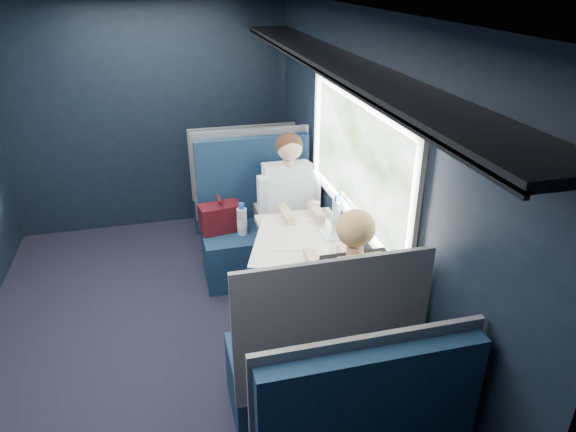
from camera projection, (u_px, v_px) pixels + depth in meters
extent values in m
cube|color=black|center=(170.00, 345.00, 3.80)|extent=(2.80, 4.20, 0.01)
cube|color=black|center=(363.00, 182.00, 3.62)|extent=(0.10, 4.20, 2.30)
cube|color=black|center=(149.00, 117.00, 5.17)|extent=(2.80, 0.10, 2.30)
cube|color=silver|center=(127.00, 1.00, 2.77)|extent=(2.80, 4.20, 0.10)
cube|color=beige|center=(359.00, 99.00, 3.34)|extent=(0.03, 1.84, 0.07)
cube|color=beige|center=(352.00, 216.00, 3.71)|extent=(0.03, 1.84, 0.07)
cube|color=beige|center=(414.00, 214.00, 2.75)|extent=(0.03, 0.07, 0.78)
cube|color=beige|center=(317.00, 126.00, 4.30)|extent=(0.03, 0.07, 0.78)
cube|color=black|center=(338.00, 62.00, 3.20)|extent=(0.36, 4.10, 0.04)
cube|color=black|center=(311.00, 67.00, 3.17)|extent=(0.02, 4.10, 0.03)
cube|color=red|center=(361.00, 76.00, 3.28)|extent=(0.01, 0.10, 0.12)
cylinder|color=#54565E|center=(285.00, 288.00, 3.84)|extent=(0.08, 0.08, 0.70)
cube|color=silver|center=(309.00, 242.00, 3.72)|extent=(0.62, 1.00, 0.04)
cube|color=#0C1D35|center=(261.00, 253.00, 4.57)|extent=(1.00, 0.50, 0.45)
cube|color=#0C1D35|center=(253.00, 178.00, 4.57)|extent=(1.00, 0.10, 0.75)
cube|color=#54565E|center=(252.00, 173.00, 4.60)|extent=(1.04, 0.03, 0.82)
cube|color=#54565E|center=(261.00, 222.00, 4.38)|extent=(0.06, 0.40, 0.20)
cube|color=#470F16|center=(220.00, 218.00, 4.41)|extent=(0.37, 0.24, 0.25)
cylinder|color=#470F16|center=(219.00, 199.00, 4.34)|extent=(0.05, 0.15, 0.03)
cylinder|color=silver|center=(242.00, 221.00, 4.36)|extent=(0.09, 0.09, 0.24)
cylinder|color=#1653AC|center=(241.00, 206.00, 4.30)|extent=(0.05, 0.05, 0.05)
cube|color=#0C1D35|center=(311.00, 374.00, 3.21)|extent=(1.00, 0.50, 0.45)
cube|color=#0C1D35|center=(329.00, 326.00, 2.68)|extent=(1.00, 0.10, 0.75)
cube|color=#54565E|center=(333.00, 328.00, 2.63)|extent=(1.04, 0.03, 0.82)
cube|color=#54565E|center=(310.00, 327.00, 3.11)|extent=(0.06, 0.40, 0.20)
cube|color=#0C1D35|center=(241.00, 203.00, 5.53)|extent=(1.00, 0.40, 0.45)
cube|color=#0C1D35|center=(243.00, 162.00, 5.08)|extent=(1.00, 0.10, 0.66)
cube|color=#54565E|center=(243.00, 162.00, 5.02)|extent=(1.04, 0.03, 0.72)
cube|color=#0C1D35|center=(370.00, 413.00, 2.22)|extent=(1.00, 0.10, 0.66)
cube|color=#54565E|center=(365.00, 400.00, 2.26)|extent=(1.04, 0.03, 0.72)
cube|color=black|center=(292.00, 226.00, 4.37)|extent=(0.36, 0.44, 0.16)
cube|color=black|center=(298.00, 269.00, 4.33)|extent=(0.32, 0.12, 0.45)
cube|color=silver|center=(288.00, 192.00, 4.40)|extent=(0.40, 0.29, 0.53)
cylinder|color=#D8A88C|center=(289.00, 163.00, 4.24)|extent=(0.10, 0.10, 0.06)
sphere|color=#D8A88C|center=(290.00, 148.00, 4.16)|extent=(0.21, 0.21, 0.21)
sphere|color=#382114|center=(289.00, 145.00, 4.17)|extent=(0.22, 0.22, 0.22)
cube|color=silver|center=(264.00, 196.00, 4.31)|extent=(0.09, 0.12, 0.34)
cube|color=silver|center=(314.00, 191.00, 4.41)|extent=(0.09, 0.12, 0.34)
cube|color=black|center=(343.00, 315.00, 3.25)|extent=(0.36, 0.44, 0.16)
cube|color=black|center=(331.00, 334.00, 3.56)|extent=(0.32, 0.12, 0.45)
cube|color=black|center=(355.00, 296.00, 3.00)|extent=(0.40, 0.29, 0.53)
cylinder|color=#D8A88C|center=(355.00, 251.00, 2.92)|extent=(0.10, 0.10, 0.06)
sphere|color=#D8A88C|center=(355.00, 229.00, 2.87)|extent=(0.21, 0.21, 0.21)
sphere|color=tan|center=(356.00, 228.00, 2.85)|extent=(0.22, 0.22, 0.22)
cube|color=black|center=(317.00, 298.00, 2.99)|extent=(0.09, 0.12, 0.34)
cube|color=black|center=(386.00, 287.00, 3.09)|extent=(0.09, 0.12, 0.34)
cube|color=tan|center=(360.00, 285.00, 2.90)|extent=(0.26, 0.07, 0.36)
cube|color=white|center=(293.00, 241.00, 3.69)|extent=(0.78, 0.92, 0.01)
cube|color=silver|center=(335.00, 229.00, 3.84)|extent=(0.26, 0.34, 0.02)
cube|color=silver|center=(351.00, 213.00, 3.81)|extent=(0.02, 0.33, 0.23)
cube|color=black|center=(350.00, 213.00, 3.81)|extent=(0.01, 0.29, 0.19)
cylinder|color=silver|center=(337.00, 212.00, 3.89)|extent=(0.07, 0.07, 0.20)
cylinder|color=#1653AC|center=(337.00, 198.00, 3.84)|extent=(0.04, 0.04, 0.04)
cylinder|color=white|center=(316.00, 207.00, 4.11)|extent=(0.07, 0.07, 0.08)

